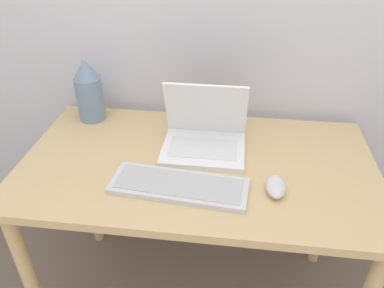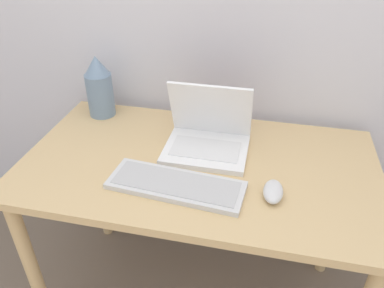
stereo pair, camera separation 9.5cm
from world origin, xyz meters
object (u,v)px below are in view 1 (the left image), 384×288
object	(u,v)px
mouse	(276,187)
laptop	(204,135)
keyboard	(179,186)
vase	(89,91)

from	to	relation	value
mouse	laptop	bearing A→B (deg)	138.03
keyboard	vase	bearing A→B (deg)	136.58
mouse	vase	size ratio (longest dim) A/B	0.43
laptop	mouse	world-z (taller)	laptop
keyboard	vase	size ratio (longest dim) A/B	1.73
keyboard	laptop	bearing A→B (deg)	77.32
keyboard	mouse	distance (m)	0.31
mouse	vase	world-z (taller)	vase
laptop	mouse	distance (m)	0.34
laptop	keyboard	distance (m)	0.26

